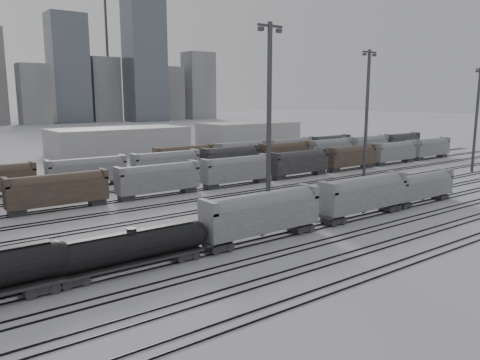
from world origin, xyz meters
TOP-DOWN VIEW (x-y plane):
  - ground at (0.00, 0.00)m, footprint 900.00×900.00m
  - tracks at (0.00, 17.50)m, footprint 220.00×71.50m
  - tank_car_b at (-27.69, 1.00)m, footprint 17.08×2.85m
  - hopper_car_a at (-11.06, 1.00)m, footprint 16.10×3.20m
  - hopper_car_b at (7.84, 1.00)m, footprint 15.95×3.17m
  - hopper_car_c at (22.83, 1.00)m, footprint 13.51×2.68m
  - light_mast_c at (-1.36, 11.33)m, footprint 4.40×0.70m
  - light_mast_d at (37.15, 24.18)m, footprint 4.32×0.69m
  - light_mast_e at (61.73, 12.71)m, footprint 3.80×0.61m
  - bg_string_near at (8.00, 32.00)m, footprint 151.00×3.00m
  - bg_string_mid at (18.00, 48.00)m, footprint 151.00×3.00m
  - bg_string_far at (35.50, 56.00)m, footprint 66.00×3.00m
  - warehouse_mid at (10.00, 95.00)m, footprint 40.00×18.00m
  - warehouse_right at (60.00, 95.00)m, footprint 35.00×18.00m
  - crane_right at (91.26, 305.00)m, footprint 42.00×1.80m

SIDE VIEW (x-z plane):
  - ground at x=0.00m, z-range 0.00..0.00m
  - tracks at x=0.00m, z-range 0.00..0.16m
  - tank_car_b at x=-27.69m, z-range 0.33..4.55m
  - bg_string_far at x=35.50m, z-range 0.00..5.60m
  - bg_string_near at x=8.00m, z-range 0.00..5.60m
  - bg_string_mid at x=18.00m, z-range 0.00..5.60m
  - hopper_car_c at x=22.83m, z-range 0.57..5.40m
  - hopper_car_b at x=7.84m, z-range 0.67..6.37m
  - hopper_car_a at x=-11.06m, z-range 0.68..6.44m
  - warehouse_mid at x=10.00m, z-range 0.00..8.00m
  - warehouse_right at x=60.00m, z-range 0.00..8.00m
  - light_mast_e at x=61.73m, z-range 0.72..24.44m
  - light_mast_d at x=37.15m, z-range 0.82..27.85m
  - light_mast_c at x=-1.36m, z-range 0.84..28.35m
  - crane_right at x=91.26m, z-range 7.39..107.39m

